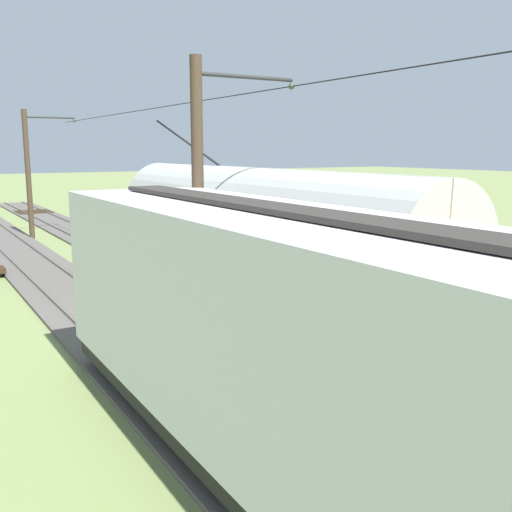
% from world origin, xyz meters
% --- Properties ---
extents(ground_plane, '(220.00, 220.00, 0.00)m').
position_xyz_m(ground_plane, '(0.00, 0.00, 0.00)').
color(ground_plane, olive).
extents(track_streetcar_siding, '(2.80, 80.00, 0.18)m').
position_xyz_m(track_streetcar_siding, '(-2.04, -0.31, 0.05)').
color(track_streetcar_siding, '#56514C').
rests_on(track_streetcar_siding, ground).
extents(track_adjacent_siding, '(2.80, 80.00, 0.18)m').
position_xyz_m(track_adjacent_siding, '(2.04, -0.31, 0.05)').
color(track_adjacent_siding, '#56514C').
rests_on(track_adjacent_siding, ground).
extents(vintage_streetcar, '(2.65, 16.78, 5.72)m').
position_xyz_m(vintage_streetcar, '(-2.04, 2.04, 2.26)').
color(vintage_streetcar, gold).
rests_on(vintage_streetcar, ground).
extents(boxcar_adjacent, '(2.96, 12.78, 3.85)m').
position_xyz_m(boxcar_adjacent, '(2.03, 9.91, 2.16)').
color(boxcar_adjacent, silver).
rests_on(boxcar_adjacent, ground).
extents(catenary_pole_foreground, '(2.84, 0.28, 6.89)m').
position_xyz_m(catenary_pole_foreground, '(0.50, -17.23, 3.61)').
color(catenary_pole_foreground, '#423323').
rests_on(catenary_pole_foreground, ground).
extents(catenary_pole_mid_near, '(2.84, 0.28, 6.89)m').
position_xyz_m(catenary_pole_mid_near, '(0.50, 3.79, 3.61)').
color(catenary_pole_mid_near, '#423323').
rests_on(catenary_pole_mid_near, ground).
extents(overhead_wire_run, '(2.63, 46.03, 0.18)m').
position_xyz_m(overhead_wire_run, '(-1.99, 3.05, 6.35)').
color(overhead_wire_run, black).
rests_on(overhead_wire_run, ground).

